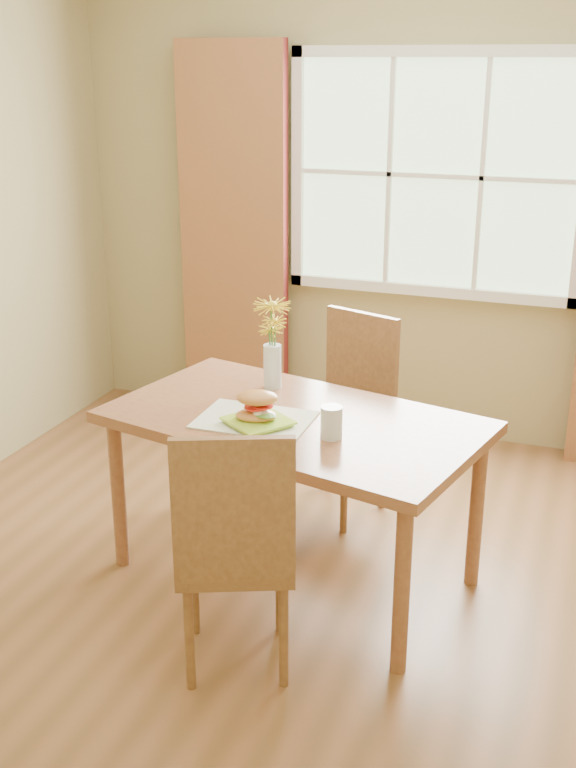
% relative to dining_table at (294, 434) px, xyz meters
% --- Properties ---
extents(room, '(4.24, 3.84, 2.74)m').
position_rel_dining_table_xyz_m(room, '(0.20, -0.15, 0.70)').
color(room, brown).
rests_on(room, ground).
extents(window, '(1.62, 0.06, 1.32)m').
position_rel_dining_table_xyz_m(window, '(0.20, 1.72, 0.85)').
color(window, '#9ABC8E').
rests_on(window, room).
extents(curtain_left, '(0.65, 0.08, 2.20)m').
position_rel_dining_table_xyz_m(curtain_left, '(-0.95, 1.63, 0.45)').
color(curtain_left, maroon).
rests_on(curtain_left, room).
extents(dining_table, '(1.65, 1.16, 0.73)m').
position_rel_dining_table_xyz_m(dining_table, '(0.00, 0.00, 0.00)').
color(dining_table, brown).
rests_on(dining_table, room).
extents(chair_near, '(0.53, 0.53, 0.97)m').
position_rel_dining_table_xyz_m(chair_near, '(0.03, -0.70, -0.12)').
color(chair_near, brown).
rests_on(chair_near, room).
extents(chair_far, '(0.51, 0.51, 0.97)m').
position_rel_dining_table_xyz_m(chair_far, '(0.03, 0.70, -0.13)').
color(chair_far, brown).
rests_on(chair_far, room).
extents(placemat, '(0.45, 0.34, 0.01)m').
position_rel_dining_table_xyz_m(placemat, '(-0.14, -0.09, 0.08)').
color(placemat, beige).
rests_on(placemat, dining_table).
extents(plate, '(0.31, 0.31, 0.01)m').
position_rel_dining_table_xyz_m(plate, '(-0.10, -0.14, 0.09)').
color(plate, '#9CD034').
rests_on(plate, placemat).
extents(croissant_sandwich, '(0.20, 0.16, 0.13)m').
position_rel_dining_table_xyz_m(croissant_sandwich, '(-0.11, -0.13, 0.15)').
color(croissant_sandwich, gold).
rests_on(croissant_sandwich, plate).
extents(water_glass, '(0.08, 0.08, 0.13)m').
position_rel_dining_table_xyz_m(water_glass, '(0.21, -0.15, 0.14)').
color(water_glass, silver).
rests_on(water_glass, dining_table).
extents(flower_vase, '(0.16, 0.16, 0.40)m').
position_rel_dining_table_xyz_m(flower_vase, '(-0.20, 0.29, 0.32)').
color(flower_vase, silver).
rests_on(flower_vase, dining_table).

